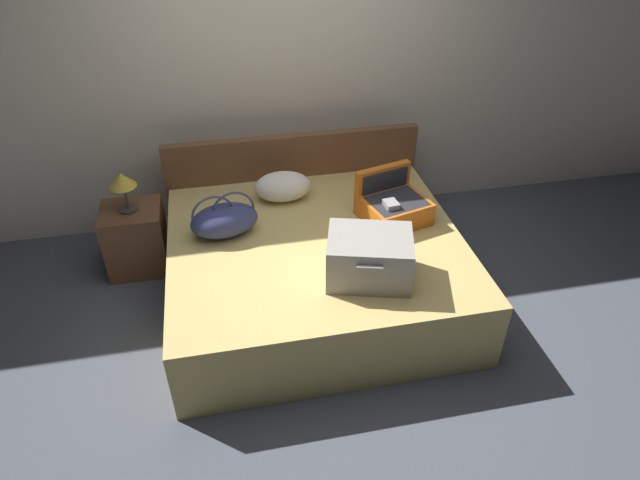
# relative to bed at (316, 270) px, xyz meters

# --- Properties ---
(ground_plane) EXTENTS (12.00, 12.00, 0.00)m
(ground_plane) POSITION_rel_bed_xyz_m (0.00, -0.40, -0.26)
(ground_plane) COLOR #4C515B
(back_wall) EXTENTS (8.00, 0.10, 2.60)m
(back_wall) POSITION_rel_bed_xyz_m (0.00, 1.25, 1.04)
(back_wall) COLOR beige
(back_wall) RESTS_ON ground
(bed) EXTENTS (1.99, 1.78, 0.51)m
(bed) POSITION_rel_bed_xyz_m (0.00, 0.00, 0.00)
(bed) COLOR tan
(bed) RESTS_ON ground
(headboard) EXTENTS (2.03, 0.08, 0.87)m
(headboard) POSITION_rel_bed_xyz_m (0.00, 0.93, 0.18)
(headboard) COLOR brown
(headboard) RESTS_ON ground
(hard_case_large) EXTENTS (0.59, 0.51, 0.30)m
(hard_case_large) POSITION_rel_bed_xyz_m (0.25, -0.44, 0.41)
(hard_case_large) COLOR gray
(hard_case_large) RESTS_ON bed
(hard_case_medium) EXTENTS (0.52, 0.49, 0.34)m
(hard_case_medium) POSITION_rel_bed_xyz_m (0.59, 0.16, 0.37)
(hard_case_medium) COLOR #D16619
(hard_case_medium) RESTS_ON bed
(duffel_bag) EXTENTS (0.51, 0.38, 0.32)m
(duffel_bag) POSITION_rel_bed_xyz_m (-0.60, 0.21, 0.37)
(duffel_bag) COLOR navy
(duffel_bag) RESTS_ON bed
(pillow_near_headboard) EXTENTS (0.43, 0.28, 0.22)m
(pillow_near_headboard) POSITION_rel_bed_xyz_m (-0.14, 0.58, 0.37)
(pillow_near_headboard) COLOR white
(pillow_near_headboard) RESTS_ON bed
(nightstand) EXTENTS (0.44, 0.40, 0.52)m
(nightstand) POSITION_rel_bed_xyz_m (-1.28, 0.64, 0.01)
(nightstand) COLOR brown
(nightstand) RESTS_ON ground
(table_lamp) EXTENTS (0.19, 0.19, 0.30)m
(table_lamp) POSITION_rel_bed_xyz_m (-1.28, 0.64, 0.50)
(table_lamp) COLOR #3F3833
(table_lamp) RESTS_ON nightstand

